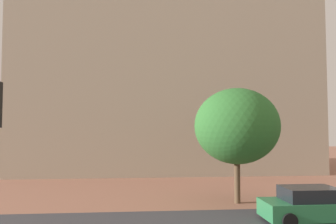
{
  "coord_description": "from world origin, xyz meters",
  "views": [
    {
      "loc": [
        -1.4,
        -4.75,
        4.03
      ],
      "look_at": [
        -0.09,
        10.4,
        4.85
      ],
      "focal_mm": 34.79,
      "sensor_mm": 36.0,
      "label": 1
    }
  ],
  "objects": [
    {
      "name": "car_green",
      "position": [
        6.04,
        9.12,
        0.71
      ],
      "size": [
        4.12,
        2.07,
        1.5
      ],
      "color": "#287042",
      "rests_on": "ground_plane"
    },
    {
      "name": "landmark_building",
      "position": [
        1.32,
        29.49,
        11.06
      ],
      "size": [
        28.22,
        14.02,
        33.63
      ],
      "color": "#B2A893",
      "rests_on": "ground_plane"
    },
    {
      "name": "ground_plane",
      "position": [
        0.0,
        10.0,
        0.0
      ],
      "size": [
        120.0,
        120.0,
        0.0
      ],
      "primitive_type": "plane",
      "color": "#93604C"
    },
    {
      "name": "tree_curb_far",
      "position": [
        3.97,
        12.94,
        4.22
      ],
      "size": [
        4.69,
        4.69,
        6.34
      ],
      "color": "brown",
      "rests_on": "ground_plane"
    }
  ]
}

